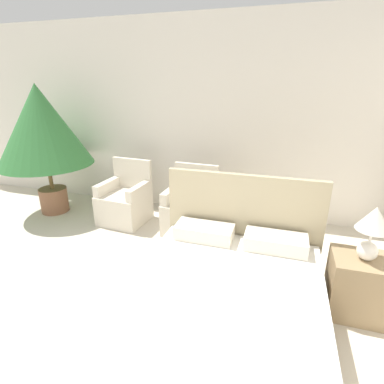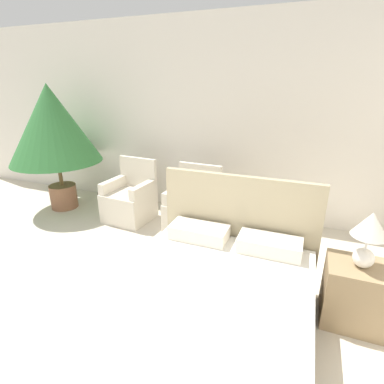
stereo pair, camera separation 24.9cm
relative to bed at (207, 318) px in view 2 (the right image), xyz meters
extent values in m
cube|color=silver|center=(-1.07, 2.63, 1.16)|extent=(10.00, 0.06, 2.90)
cube|color=#4C4238|center=(0.00, -0.09, -0.15)|extent=(1.53, 2.06, 0.26)
cube|color=white|center=(0.00, -0.09, 0.11)|extent=(1.50, 2.02, 0.26)
cube|color=tan|center=(0.00, 0.97, 0.29)|extent=(1.56, 0.06, 1.16)
cube|color=silver|center=(-0.35, 0.76, 0.30)|extent=(0.57, 0.28, 0.14)
cube|color=silver|center=(0.35, 0.76, 0.30)|extent=(0.57, 0.28, 0.14)
cube|color=beige|center=(-1.86, 1.81, -0.06)|extent=(0.68, 0.67, 0.45)
cube|color=beige|center=(-1.84, 2.09, 0.39)|extent=(0.64, 0.10, 0.47)
cube|color=beige|center=(-2.13, 1.83, 0.24)|extent=(0.14, 0.57, 0.16)
cube|color=beige|center=(-1.59, 1.79, 0.24)|extent=(0.14, 0.57, 0.16)
cube|color=beige|center=(-0.83, 1.81, -0.06)|extent=(0.67, 0.65, 0.45)
cube|color=beige|center=(-0.82, 2.09, 0.39)|extent=(0.64, 0.09, 0.47)
cube|color=beige|center=(-1.10, 1.83, 0.24)|extent=(0.13, 0.57, 0.16)
cube|color=beige|center=(-0.56, 1.80, 0.24)|extent=(0.13, 0.57, 0.16)
cylinder|color=brown|center=(-3.15, 1.82, -0.09)|extent=(0.42, 0.42, 0.39)
cylinder|color=brown|center=(-3.15, 1.82, 0.31)|extent=(0.06, 0.06, 0.40)
cone|color=#2D6B33|center=(-3.15, 1.82, 1.10)|extent=(1.39, 1.39, 1.19)
cube|color=#937A56|center=(1.11, 0.74, 0.00)|extent=(0.53, 0.43, 0.57)
sphere|color=white|center=(1.10, 0.73, 0.36)|extent=(0.16, 0.16, 0.16)
cylinder|color=white|center=(1.10, 0.73, 0.51)|extent=(0.02, 0.02, 0.12)
cone|color=beige|center=(1.10, 0.73, 0.67)|extent=(0.27, 0.27, 0.20)
camera|label=1|loc=(0.33, -1.82, 1.72)|focal=28.00mm
camera|label=2|loc=(0.56, -1.74, 1.72)|focal=28.00mm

